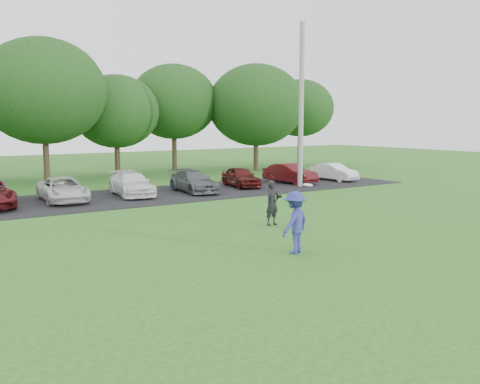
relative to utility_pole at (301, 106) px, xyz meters
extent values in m
plane|color=#26641C|center=(-9.53, -11.63, -4.58)|extent=(100.00, 100.00, 0.00)
cube|color=black|center=(-9.53, 1.37, -4.57)|extent=(32.00, 6.50, 0.03)
cylinder|color=#9D9D98|center=(0.00, 0.00, 0.00)|extent=(0.28, 0.28, 9.16)
imported|color=#31388B|center=(-10.11, -11.80, -3.70)|extent=(1.31, 1.03, 1.77)
cylinder|color=white|center=(-9.86, -12.04, -2.62)|extent=(0.27, 0.27, 0.05)
imported|color=black|center=(-8.18, -8.20, -3.77)|extent=(0.65, 0.49, 1.63)
cube|color=black|center=(-8.00, -8.38, -3.53)|extent=(0.16, 0.12, 0.10)
imported|color=silver|center=(-12.88, 1.64, -4.00)|extent=(2.10, 4.10, 1.11)
imported|color=white|center=(-9.49, 1.72, -3.97)|extent=(2.07, 4.15, 1.16)
imported|color=#525559|center=(-6.24, 1.19, -4.00)|extent=(1.83, 3.93, 1.11)
imported|color=#4C1110|center=(-2.96, 1.66, -3.99)|extent=(1.87, 3.48, 1.12)
imported|color=#4B1013|center=(0.48, 1.51, -3.97)|extent=(1.78, 3.67, 1.16)
imported|color=white|center=(3.76, 1.19, -4.02)|extent=(1.44, 3.30, 1.06)
cylinder|color=#38281C|center=(-11.53, 9.97, -3.23)|extent=(0.36, 0.36, 2.70)
ellipsoid|color=#214C19|center=(-11.53, 9.97, 0.90)|extent=(7.42, 7.42, 6.31)
cylinder|color=#38281C|center=(-6.53, 11.37, -3.48)|extent=(0.36, 0.36, 2.20)
ellipsoid|color=#214C19|center=(-6.53, 11.37, -0.22)|extent=(5.76, 5.76, 4.90)
cylinder|color=#38281C|center=(-1.53, 12.77, -3.23)|extent=(0.36, 0.36, 2.70)
ellipsoid|color=#214C19|center=(-1.53, 12.77, 0.56)|extent=(6.50, 6.50, 5.53)
cylinder|color=#38281C|center=(3.97, 9.97, -3.48)|extent=(0.36, 0.36, 2.20)
ellipsoid|color=#214C19|center=(3.97, 9.97, 0.33)|extent=(7.24, 7.24, 6.15)
cylinder|color=#38281C|center=(9.47, 11.37, -3.23)|extent=(0.36, 0.36, 2.70)
ellipsoid|color=#214C19|center=(9.47, 11.37, 0.21)|extent=(5.58, 5.58, 4.74)
camera|label=1|loc=(-19.63, -23.30, -0.85)|focal=40.00mm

